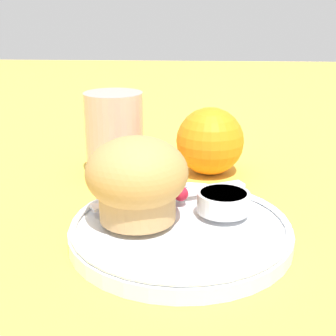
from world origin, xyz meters
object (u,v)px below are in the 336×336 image
muffin (137,179)px  butter_knife (176,195)px  orange_fruit (210,141)px  juice_glass (115,135)px

muffin → butter_knife: 0.07m
muffin → butter_knife: muffin is taller
butter_knife → orange_fruit: orange_fruit is taller
muffin → orange_fruit: muffin is taller
orange_fruit → juice_glass: size_ratio=0.81×
muffin → juice_glass: juice_glass is taller
muffin → juice_glass: 0.17m
orange_fruit → juice_glass: 0.12m
muffin → butter_knife: size_ratio=0.59×
juice_glass → butter_knife: bearing=-54.0°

